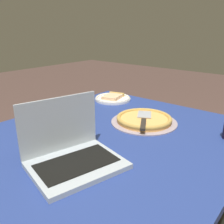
{
  "coord_description": "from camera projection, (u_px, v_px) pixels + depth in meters",
  "views": [
    {
      "loc": [
        -0.78,
        -0.65,
        1.19
      ],
      "look_at": [
        0.08,
        0.06,
        0.81
      ],
      "focal_mm": 39.17,
      "sensor_mm": 36.0,
      "label": 1
    }
  ],
  "objects": [
    {
      "name": "table_knife",
      "position": [
        77.0,
        124.0,
        1.22
      ],
      "size": [
        0.2,
        0.1,
        0.01
      ],
      "color": "#B6C0C0",
      "rests_on": "dining_table"
    },
    {
      "name": "pizza_plate",
      "position": [
        113.0,
        98.0,
        1.63
      ],
      "size": [
        0.24,
        0.24,
        0.04
      ],
      "color": "white",
      "rests_on": "dining_table"
    },
    {
      "name": "dining_table",
      "position": [
        112.0,
        153.0,
        1.14
      ],
      "size": [
        1.2,
        1.07,
        0.73
      ],
      "color": "navy",
      "rests_on": "ground_plane"
    },
    {
      "name": "laptop",
      "position": [
        71.0,
        152.0,
        0.86
      ],
      "size": [
        0.36,
        0.31,
        0.23
      ],
      "color": "#ABB4BB",
      "rests_on": "dining_table"
    },
    {
      "name": "pizza_tray",
      "position": [
        144.0,
        119.0,
        1.24
      ],
      "size": [
        0.34,
        0.34,
        0.04
      ],
      "color": "#A3939E",
      "rests_on": "dining_table"
    }
  ]
}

